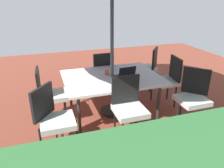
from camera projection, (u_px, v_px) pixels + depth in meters
ground_plane at (112, 112)px, 4.22m from camera, size 10.00×10.00×0.02m
dining_table at (112, 79)px, 3.96m from camera, size 1.71×1.28×0.73m
chair_south at (102, 71)px, 4.76m from camera, size 0.46×0.47×0.98m
chair_east at (49, 93)px, 3.72m from camera, size 0.47×0.46×0.98m
chair_north at (129, 105)px, 3.30m from camera, size 0.46×0.46×0.98m
chair_northeast at (53, 117)px, 2.99m from camera, size 0.58×0.58×0.98m
chair_northwest at (193, 95)px, 3.63m from camera, size 0.59×0.59×0.98m
chair_west at (167, 79)px, 4.34m from camera, size 0.49×0.48×0.98m
chair_southwest at (148, 66)px, 5.07m from camera, size 0.58×0.58×0.98m
laptop at (125, 75)px, 3.89m from camera, size 0.34×0.28×0.21m
cup at (107, 72)px, 4.01m from camera, size 0.08×0.08×0.08m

